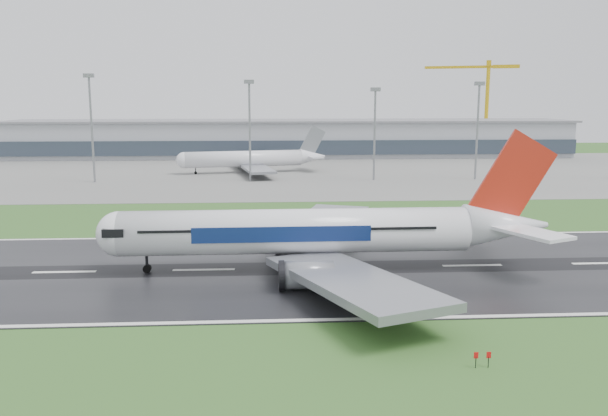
{
  "coord_description": "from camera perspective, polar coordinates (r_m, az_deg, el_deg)",
  "views": [
    {
      "loc": [
        -10.59,
        -88.05,
        24.65
      ],
      "look_at": [
        -4.57,
        12.0,
        7.0
      ],
      "focal_mm": 36.5,
      "sensor_mm": 36.0,
      "label": 1
    }
  ],
  "objects": [
    {
      "name": "ground",
      "position": [
        92.05,
        3.31,
        -5.56
      ],
      "size": [
        520.0,
        520.0,
        0.0
      ],
      "primitive_type": "plane",
      "color": "#29541E",
      "rests_on": "ground"
    },
    {
      "name": "runway",
      "position": [
        92.03,
        3.31,
        -5.53
      ],
      "size": [
        400.0,
        45.0,
        0.1
      ],
      "primitive_type": "cube",
      "color": "black",
      "rests_on": "ground"
    },
    {
      "name": "apron",
      "position": [
        214.73,
        -0.59,
        3.4
      ],
      "size": [
        400.0,
        130.0,
        0.08
      ],
      "primitive_type": "cube",
      "color": "slate",
      "rests_on": "ground"
    },
    {
      "name": "terminal",
      "position": [
        273.79,
        -1.23,
        6.39
      ],
      "size": [
        240.0,
        36.0,
        15.0
      ],
      "primitive_type": "cube",
      "color": "#92959D",
      "rests_on": "ground"
    },
    {
      "name": "main_airliner",
      "position": [
        89.05,
        2.22,
        0.39
      ],
      "size": [
        66.49,
        63.39,
        19.42
      ],
      "primitive_type": null,
      "rotation": [
        0.0,
        0.0,
        0.01
      ],
      "color": "white",
      "rests_on": "runway"
    },
    {
      "name": "parked_airliner",
      "position": [
        210.85,
        -5.02,
        5.34
      ],
      "size": [
        60.06,
        57.2,
        15.25
      ],
      "primitive_type": null,
      "rotation": [
        0.0,
        0.0,
        0.19
      ],
      "color": "silver",
      "rests_on": "apron"
    },
    {
      "name": "tower_crane",
      "position": [
        306.06,
        16.51,
        8.96
      ],
      "size": [
        41.18,
        17.28,
        42.67
      ],
      "primitive_type": null,
      "rotation": [
        0.0,
        0.0,
        -0.36
      ],
      "color": "gold",
      "rests_on": "ground"
    },
    {
      "name": "floodmast_1",
      "position": [
        195.3,
        -18.99,
        6.76
      ],
      "size": [
        0.64,
        0.64,
        30.95
      ],
      "primitive_type": "cylinder",
      "color": "gray",
      "rests_on": "ground"
    },
    {
      "name": "floodmast_2",
      "position": [
        188.39,
        -5.02,
        6.9
      ],
      "size": [
        0.64,
        0.64,
        29.26
      ],
      "primitive_type": "cylinder",
      "color": "gray",
      "rests_on": "ground"
    },
    {
      "name": "floodmast_3",
      "position": [
        191.24,
        6.53,
        6.58
      ],
      "size": [
        0.64,
        0.64,
        27.03
      ],
      "primitive_type": "cylinder",
      "color": "gray",
      "rests_on": "ground"
    },
    {
      "name": "floodmast_4",
      "position": [
        199.2,
        15.69,
        6.67
      ],
      "size": [
        0.64,
        0.64,
        28.82
      ],
      "primitive_type": "cylinder",
      "color": "gray",
      "rests_on": "ground"
    }
  ]
}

